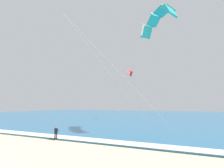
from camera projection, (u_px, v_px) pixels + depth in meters
sea at (168, 116)px, 75.65m from camera, size 200.00×120.00×0.20m
surf_foam at (77, 138)px, 23.30m from camera, size 200.00×2.19×0.04m
surfboard at (56, 140)px, 23.21m from camera, size 1.05×1.44×0.09m
kitesurfer at (56, 132)px, 23.32m from camera, size 0.67×0.67×1.69m
kite_primary at (158, 17)px, 28.60m from camera, size 13.81×12.56×17.65m
kite_distant at (130, 72)px, 56.76m from camera, size 1.80×4.49×1.65m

